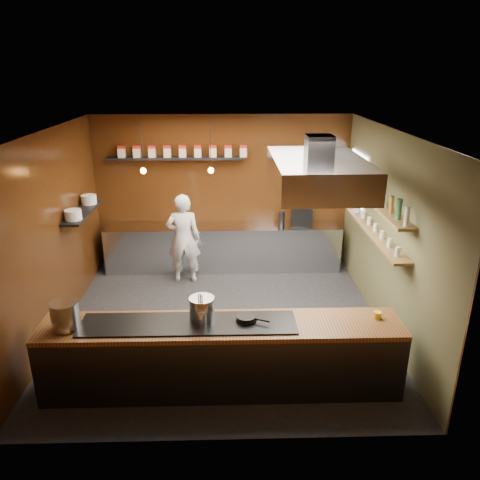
{
  "coord_description": "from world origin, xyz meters",
  "views": [
    {
      "loc": [
        0.08,
        -6.54,
        3.84
      ],
      "look_at": [
        0.28,
        0.4,
        1.25
      ],
      "focal_mm": 35.0,
      "sensor_mm": 36.0,
      "label": 1
    }
  ],
  "objects_px": {
    "stockpot_small": "(202,309)",
    "espresso_machine": "(302,216)",
    "chef": "(183,239)",
    "extractor_hood": "(318,173)",
    "stockpot_large": "(65,315)"
  },
  "relations": [
    {
      "from": "stockpot_small",
      "to": "espresso_machine",
      "type": "relative_size",
      "value": 0.75
    },
    {
      "from": "stockpot_large",
      "to": "espresso_machine",
      "type": "xyz_separation_m",
      "value": [
        3.38,
        3.76,
        0.0
      ]
    },
    {
      "from": "extractor_hood",
      "to": "chef",
      "type": "distance_m",
      "value": 3.3
    },
    {
      "from": "stockpot_large",
      "to": "chef",
      "type": "bearing_deg",
      "value": 71.27
    },
    {
      "from": "extractor_hood",
      "to": "stockpot_large",
      "type": "relative_size",
      "value": 5.97
    },
    {
      "from": "extractor_hood",
      "to": "stockpot_large",
      "type": "height_order",
      "value": "extractor_hood"
    },
    {
      "from": "stockpot_large",
      "to": "stockpot_small",
      "type": "height_order",
      "value": "stockpot_large"
    },
    {
      "from": "stockpot_small",
      "to": "chef",
      "type": "xyz_separation_m",
      "value": [
        -0.5,
        3.11,
        -0.24
      ]
    },
    {
      "from": "stockpot_small",
      "to": "chef",
      "type": "relative_size",
      "value": 0.18
    },
    {
      "from": "extractor_hood",
      "to": "chef",
      "type": "bearing_deg",
      "value": 135.44
    },
    {
      "from": "extractor_hood",
      "to": "espresso_machine",
      "type": "bearing_deg",
      "value": 84.4
    },
    {
      "from": "extractor_hood",
      "to": "stockpot_large",
      "type": "bearing_deg",
      "value": -158.26
    },
    {
      "from": "stockpot_large",
      "to": "chef",
      "type": "xyz_separation_m",
      "value": [
        1.1,
        3.25,
        -0.26
      ]
    },
    {
      "from": "extractor_hood",
      "to": "chef",
      "type": "relative_size",
      "value": 1.18
    },
    {
      "from": "stockpot_small",
      "to": "chef",
      "type": "distance_m",
      "value": 3.16
    }
  ]
}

